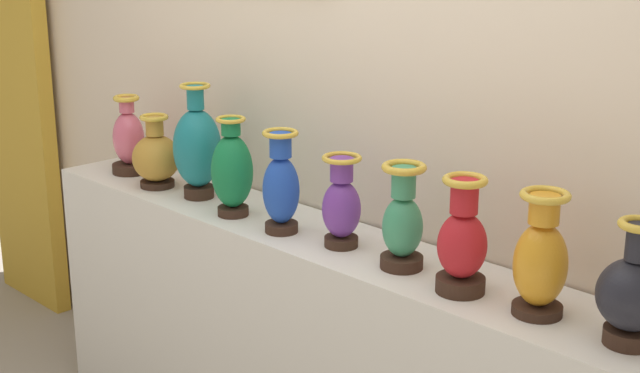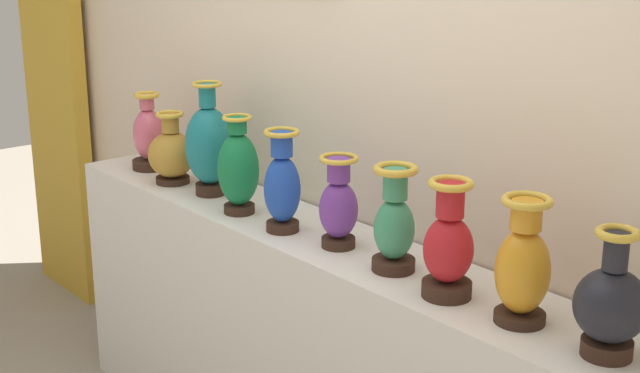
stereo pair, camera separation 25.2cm
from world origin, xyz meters
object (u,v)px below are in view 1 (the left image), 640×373
at_px(vase_emerald, 232,171).
at_px(vase_jade, 403,221).
at_px(vase_ochre, 156,157).
at_px(vase_sapphire, 281,186).
at_px(vase_amber, 541,260).
at_px(vase_onyx, 633,294).
at_px(vase_rose, 129,140).
at_px(vase_violet, 341,205).
at_px(vase_crimson, 462,243).
at_px(vase_teal, 197,148).

relative_size(vase_emerald, vase_jade, 1.09).
xyz_separation_m(vase_ochre, vase_sapphire, (0.74, -0.02, 0.04)).
bearing_deg(vase_ochre, vase_amber, 0.69).
xyz_separation_m(vase_sapphire, vase_onyx, (1.24, 0.04, -0.03)).
xyz_separation_m(vase_sapphire, vase_amber, (0.98, 0.04, -0.00)).
bearing_deg(vase_sapphire, vase_amber, 2.12).
distance_m(vase_sapphire, vase_jade, 0.50).
xyz_separation_m(vase_rose, vase_ochre, (0.25, -0.04, -0.02)).
relative_size(vase_ochre, vase_violet, 0.95).
relative_size(vase_emerald, vase_sapphire, 1.02).
bearing_deg(vase_crimson, vase_emerald, -179.18).
bearing_deg(vase_ochre, vase_jade, 1.00).
distance_m(vase_ochre, vase_jade, 1.25).
xyz_separation_m(vase_teal, vase_amber, (1.49, -0.01, -0.04)).
xyz_separation_m(vase_ochre, vase_crimson, (1.48, -0.00, 0.03)).
bearing_deg(vase_amber, vase_jade, 179.89).
distance_m(vase_amber, vase_onyx, 0.26).
bearing_deg(vase_violet, vase_crimson, -3.33).
distance_m(vase_ochre, vase_sapphire, 0.75).
xyz_separation_m(vase_jade, vase_crimson, (0.24, -0.02, 0.00)).
distance_m(vase_emerald, vase_violet, 0.50).
xyz_separation_m(vase_emerald, vase_sapphire, (0.26, 0.00, -0.00)).
relative_size(vase_ochre, vase_jade, 0.88).
bearing_deg(vase_sapphire, vase_violet, 9.99).
bearing_deg(vase_rose, vase_jade, -0.67).
height_order(vase_emerald, vase_amber, vase_emerald).
bearing_deg(vase_amber, vase_sapphire, -177.88).
bearing_deg(vase_sapphire, vase_ochre, 178.82).
bearing_deg(vase_jade, vase_onyx, 0.43).
distance_m(vase_violet, vase_amber, 0.74).
relative_size(vase_violet, vase_jade, 0.93).
xyz_separation_m(vase_ochre, vase_jade, (1.25, 0.02, 0.03)).
bearing_deg(vase_jade, vase_amber, -0.11).
bearing_deg(vase_rose, vase_ochre, -8.93).
bearing_deg(vase_jade, vase_ochre, -179.00).
xyz_separation_m(vase_jade, vase_amber, (0.48, -0.00, 0.01)).
height_order(vase_violet, vase_amber, vase_amber).
bearing_deg(vase_teal, vase_onyx, -0.07).
relative_size(vase_sapphire, vase_violet, 1.16).
bearing_deg(vase_jade, vase_crimson, -5.70).
bearing_deg(vase_violet, vase_amber, -0.47).
bearing_deg(vase_onyx, vase_emerald, -178.33).
relative_size(vase_emerald, vase_crimson, 1.05).
xyz_separation_m(vase_amber, vase_onyx, (0.26, 0.01, -0.02)).
relative_size(vase_teal, vase_onyx, 1.33).
relative_size(vase_amber, vase_onyx, 1.06).
bearing_deg(vase_crimson, vase_violet, 176.67).
bearing_deg(vase_sapphire, vase_rose, 176.86).
bearing_deg(vase_crimson, vase_onyx, 3.37).
height_order(vase_ochre, vase_emerald, vase_emerald).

